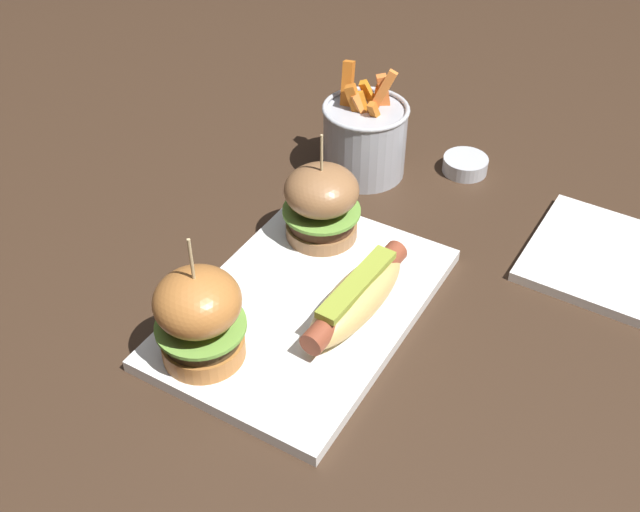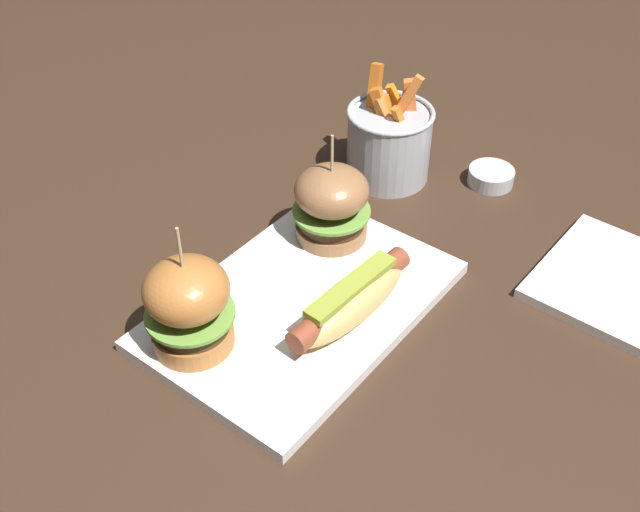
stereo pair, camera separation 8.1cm
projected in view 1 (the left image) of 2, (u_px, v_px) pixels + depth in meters
The scene contains 8 objects.
ground_plane at pixel (305, 311), 0.82m from camera, with size 3.00×3.00×0.00m, color #382619.
platter_main at pixel (305, 307), 0.82m from camera, with size 0.32×0.22×0.01m, color white.
hot_dog at pixel (357, 297), 0.79m from camera, with size 0.17×0.06×0.04m.
slider_left at pixel (199, 317), 0.72m from camera, with size 0.09×0.09×0.15m.
slider_right at pixel (322, 203), 0.87m from camera, with size 0.09×0.09×0.14m.
fries_bucket at pixel (365, 138), 0.99m from camera, with size 0.11×0.11×0.15m.
sauce_ramekin at pixel (465, 164), 1.02m from camera, with size 0.06×0.06×0.02m.
side_plate at pixel (608, 260), 0.88m from camera, with size 0.17×0.17×0.01m, color white.
Camera 1 is at (-0.50, -0.31, 0.58)m, focal length 43.19 mm.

